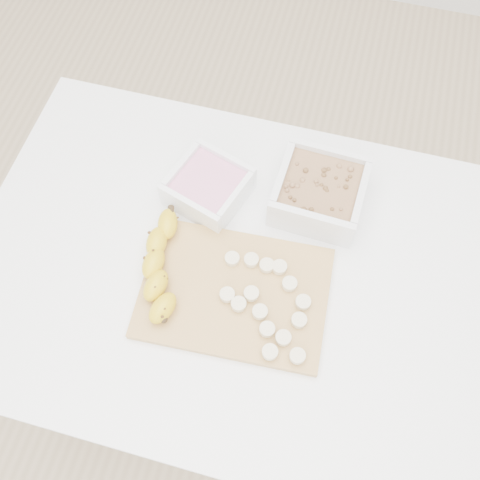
% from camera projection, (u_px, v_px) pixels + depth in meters
% --- Properties ---
extents(ground, '(3.50, 3.50, 0.00)m').
position_uv_depth(ground, '(238.00, 364.00, 1.66)').
color(ground, '#C6AD89').
rests_on(ground, ground).
extents(table, '(1.00, 0.70, 0.75)m').
position_uv_depth(table, '(236.00, 287.00, 1.07)').
color(table, white).
rests_on(table, ground).
extents(bowl_yogurt, '(0.17, 0.17, 0.06)m').
position_uv_depth(bowl_yogurt, '(208.00, 186.00, 1.03)').
color(bowl_yogurt, white).
rests_on(bowl_yogurt, table).
extents(bowl_granola, '(0.17, 0.17, 0.08)m').
position_uv_depth(bowl_granola, '(319.00, 192.00, 1.01)').
color(bowl_granola, white).
rests_on(bowl_granola, table).
extents(cutting_board, '(0.34, 0.26, 0.01)m').
position_uv_depth(cutting_board, '(234.00, 293.00, 0.96)').
color(cutting_board, tan).
rests_on(cutting_board, table).
extents(banana, '(0.07, 0.22, 0.04)m').
position_uv_depth(banana, '(161.00, 267.00, 0.95)').
color(banana, gold).
rests_on(banana, cutting_board).
extents(banana_slices, '(0.18, 0.18, 0.02)m').
position_uv_depth(banana_slices, '(267.00, 302.00, 0.93)').
color(banana_slices, beige).
rests_on(banana_slices, cutting_board).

